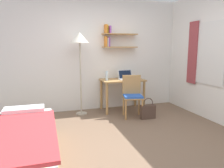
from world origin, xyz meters
name	(u,v)px	position (x,y,z in m)	size (l,w,h in m)	color
ground_plane	(127,142)	(0.00, 0.00, 0.00)	(5.28, 5.28, 0.00)	brown
wall_back	(97,54)	(0.01, 2.02, 1.31)	(4.40, 0.27, 2.60)	white
bed	(20,147)	(-1.52, -0.19, 0.24)	(0.88, 1.98, 0.54)	#B2844C
desk	(122,85)	(0.54, 1.70, 0.60)	(0.98, 0.59, 0.74)	#B2844C
desk_chair	(132,94)	(0.58, 1.18, 0.49)	(0.49, 0.46, 0.88)	#B2844C
standing_lamp	(80,43)	(-0.44, 1.67, 1.57)	(0.38, 0.38, 1.78)	#B2A893
laptop	(126,77)	(0.61, 1.69, 0.79)	(0.34, 0.24, 0.22)	#B7BABF
water_bottle	(107,76)	(0.14, 1.65, 0.84)	(0.06, 0.06, 0.21)	silver
book_stack	(135,77)	(0.85, 1.68, 0.78)	(0.18, 0.26, 0.08)	#333338
handbag	(148,111)	(0.83, 0.94, 0.16)	(0.31, 0.11, 0.44)	#4C382D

